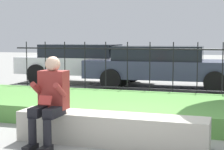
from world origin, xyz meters
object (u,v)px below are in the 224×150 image
object	(u,v)px
car_parked_left	(85,62)
stone_bench	(110,131)
car_parked_center	(163,65)
person_seated_reader	(50,98)

from	to	relation	value
car_parked_left	stone_bench	bearing A→B (deg)	-65.97
stone_bench	car_parked_center	world-z (taller)	car_parked_center
car_parked_center	person_seated_reader	bearing A→B (deg)	-96.15
car_parked_left	car_parked_center	xyz separation A→B (m)	(2.69, -0.36, -0.02)
person_seated_reader	car_parked_left	distance (m)	7.29
car_parked_center	stone_bench	bearing A→B (deg)	-89.18
stone_bench	person_seated_reader	distance (m)	0.95
stone_bench	car_parked_left	world-z (taller)	car_parked_left
stone_bench	person_seated_reader	xyz separation A→B (m)	(-0.78, -0.28, 0.48)
person_seated_reader	car_parked_left	xyz separation A→B (m)	(-2.30, 6.92, 0.04)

